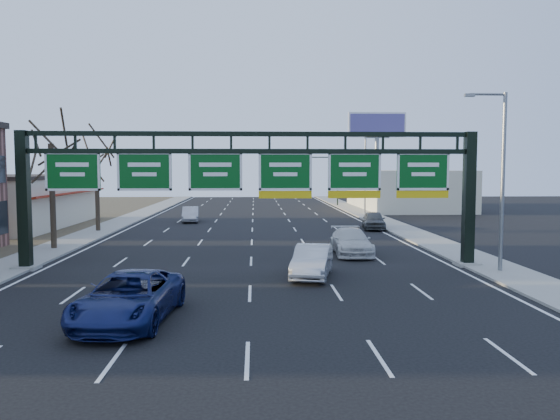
{
  "coord_description": "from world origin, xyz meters",
  "views": [
    {
      "loc": [
        0.22,
        -20.69,
        5.26
      ],
      "look_at": [
        1.47,
        6.19,
        3.2
      ],
      "focal_mm": 35.0,
      "sensor_mm": 36.0,
      "label": 1
    }
  ],
  "objects_px": {
    "car_silver_sedan": "(312,261)",
    "car_white_wagon": "(351,242)",
    "sign_gantry": "(254,180)",
    "car_blue_suv": "(129,298)"
  },
  "relations": [
    {
      "from": "car_silver_sedan",
      "to": "car_white_wagon",
      "type": "distance_m",
      "value": 7.53
    },
    {
      "from": "sign_gantry",
      "to": "car_blue_suv",
      "type": "xyz_separation_m",
      "value": [
        -4.26,
        -10.07,
        -3.79
      ]
    },
    {
      "from": "car_blue_suv",
      "to": "car_white_wagon",
      "type": "height_order",
      "value": "car_blue_suv"
    },
    {
      "from": "sign_gantry",
      "to": "car_white_wagon",
      "type": "distance_m",
      "value": 8.21
    },
    {
      "from": "car_white_wagon",
      "to": "sign_gantry",
      "type": "bearing_deg",
      "value": -143.89
    },
    {
      "from": "car_blue_suv",
      "to": "car_silver_sedan",
      "type": "relative_size",
      "value": 1.29
    },
    {
      "from": "sign_gantry",
      "to": "car_blue_suv",
      "type": "bearing_deg",
      "value": -112.91
    },
    {
      "from": "sign_gantry",
      "to": "car_white_wagon",
      "type": "height_order",
      "value": "sign_gantry"
    },
    {
      "from": "car_silver_sedan",
      "to": "car_white_wagon",
      "type": "xyz_separation_m",
      "value": [
        3.11,
        6.85,
        0.01
      ]
    },
    {
      "from": "car_silver_sedan",
      "to": "sign_gantry",
      "type": "bearing_deg",
      "value": 148.91
    }
  ]
}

